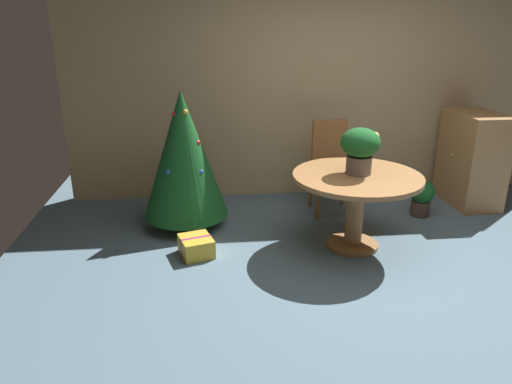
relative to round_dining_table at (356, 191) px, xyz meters
The scene contains 9 objects.
ground_plane 0.84m from the round_dining_table, 83.57° to the right, with size 6.60×6.60×0.00m, color slate.
back_wall_panel 1.74m from the round_dining_table, 87.40° to the left, with size 6.00×0.10×2.60m, color tan.
round_dining_table is the anchor object (origin of this frame).
flower_vase 0.41m from the round_dining_table, 63.11° to the left, with size 0.35×0.35×0.42m.
wooden_chair_far 0.94m from the round_dining_table, 90.00° to the left, with size 0.42×0.43×1.00m.
holiday_tree 1.72m from the round_dining_table, 156.73° to the left, with size 0.86×0.86×1.40m.
gift_box_gold 1.54m from the round_dining_table, behind, with size 0.35×0.37×0.17m.
wooden_cabinet 1.94m from the round_dining_table, 31.08° to the left, with size 0.49×0.80×1.05m.
potted_plant 1.21m from the round_dining_table, 34.99° to the left, with size 0.26×0.26×0.41m.
Camera 1 is at (-1.40, -3.35, 2.04)m, focal length 33.73 mm.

